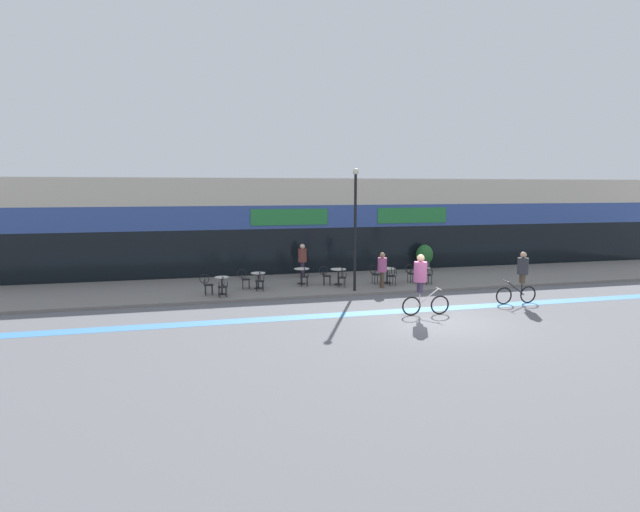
{
  "coord_description": "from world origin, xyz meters",
  "views": [
    {
      "loc": [
        -8.04,
        -15.58,
        4.6
      ],
      "look_at": [
        -2.98,
        5.18,
        1.69
      ],
      "focal_mm": 28.0,
      "sensor_mm": 36.0,
      "label": 1
    }
  ],
  "objects_px": {
    "cafe_chair_5_near": "(428,274)",
    "cafe_chair_0_side": "(207,283)",
    "bistro_table_3": "(338,273)",
    "bistro_table_4": "(387,272)",
    "bistro_table_0": "(222,282)",
    "pedestrian_near_end": "(382,267)",
    "pedestrian_far_end": "(302,257)",
    "cafe_chair_0_near": "(223,285)",
    "cafe_chair_3_side": "(325,274)",
    "cafe_chair_4_near": "(392,275)",
    "planter_pot": "(424,256)",
    "bistro_table_2": "(302,273)",
    "cafe_chair_5_side": "(411,272)",
    "cafe_chair_1_near": "(260,280)",
    "cafe_chair_2_near": "(304,275)",
    "cafe_chair_3_near": "(342,276)",
    "bistro_table_1": "(258,277)",
    "cyclist_1": "(521,274)",
    "lamp_post": "(355,221)",
    "cafe_chair_1_side": "(244,278)",
    "bistro_table_5": "(423,272)",
    "cyclist_0": "(422,280)",
    "cafe_chair_4_side": "(375,273)"
  },
  "relations": [
    {
      "from": "bistro_table_1",
      "to": "cafe_chair_0_side",
      "type": "bearing_deg",
      "value": -158.3
    },
    {
      "from": "cafe_chair_5_near",
      "to": "pedestrian_far_end",
      "type": "bearing_deg",
      "value": 52.68
    },
    {
      "from": "bistro_table_1",
      "to": "bistro_table_3",
      "type": "bearing_deg",
      "value": -0.28
    },
    {
      "from": "cafe_chair_1_side",
      "to": "pedestrian_near_end",
      "type": "height_order",
      "value": "pedestrian_near_end"
    },
    {
      "from": "cafe_chair_5_side",
      "to": "cyclist_1",
      "type": "xyz_separation_m",
      "value": [
        2.69,
        -4.61,
        0.56
      ]
    },
    {
      "from": "bistro_table_2",
      "to": "pedestrian_far_end",
      "type": "height_order",
      "value": "pedestrian_far_end"
    },
    {
      "from": "cafe_chair_0_side",
      "to": "cyclist_0",
      "type": "distance_m",
      "value": 8.98
    },
    {
      "from": "cafe_chair_4_near",
      "to": "cafe_chair_0_near",
      "type": "bearing_deg",
      "value": 92.8
    },
    {
      "from": "cafe_chair_1_side",
      "to": "cyclist_1",
      "type": "height_order",
      "value": "cyclist_1"
    },
    {
      "from": "bistro_table_0",
      "to": "planter_pot",
      "type": "distance_m",
      "value": 11.79
    },
    {
      "from": "cyclist_1",
      "to": "cafe_chair_0_side",
      "type": "bearing_deg",
      "value": -17.17
    },
    {
      "from": "cafe_chair_0_near",
      "to": "cafe_chair_0_side",
      "type": "relative_size",
      "value": 1.0
    },
    {
      "from": "cafe_chair_0_near",
      "to": "cafe_chair_3_side",
      "type": "bearing_deg",
      "value": -79.96
    },
    {
      "from": "bistro_table_0",
      "to": "bistro_table_4",
      "type": "distance_m",
      "value": 7.8
    },
    {
      "from": "bistro_table_5",
      "to": "cafe_chair_3_near",
      "type": "relative_size",
      "value": 0.79
    },
    {
      "from": "cafe_chair_0_near",
      "to": "cafe_chair_4_near",
      "type": "distance_m",
      "value": 7.79
    },
    {
      "from": "cafe_chair_5_near",
      "to": "cafe_chair_0_side",
      "type": "bearing_deg",
      "value": 84.61
    },
    {
      "from": "lamp_post",
      "to": "planter_pot",
      "type": "bearing_deg",
      "value": 39.18
    },
    {
      "from": "bistro_table_0",
      "to": "bistro_table_1",
      "type": "height_order",
      "value": "bistro_table_0"
    },
    {
      "from": "planter_pot",
      "to": "cyclist_0",
      "type": "relative_size",
      "value": 0.63
    },
    {
      "from": "cyclist_1",
      "to": "pedestrian_near_end",
      "type": "bearing_deg",
      "value": -38.95
    },
    {
      "from": "bistro_table_1",
      "to": "bistro_table_2",
      "type": "height_order",
      "value": "bistro_table_2"
    },
    {
      "from": "bistro_table_4",
      "to": "pedestrian_near_end",
      "type": "xyz_separation_m",
      "value": [
        -0.65,
        -1.03,
        0.44
      ]
    },
    {
      "from": "bistro_table_0",
      "to": "pedestrian_near_end",
      "type": "xyz_separation_m",
      "value": [
        7.12,
        -0.29,
        0.43
      ]
    },
    {
      "from": "cafe_chair_1_near",
      "to": "cafe_chair_5_side",
      "type": "relative_size",
      "value": 1.0
    },
    {
      "from": "cafe_chair_2_near",
      "to": "planter_pot",
      "type": "height_order",
      "value": "planter_pot"
    },
    {
      "from": "bistro_table_5",
      "to": "lamp_post",
      "type": "distance_m",
      "value": 4.72
    },
    {
      "from": "bistro_table_3",
      "to": "cafe_chair_3_side",
      "type": "height_order",
      "value": "cafe_chair_3_side"
    },
    {
      "from": "cafe_chair_0_side",
      "to": "cafe_chair_3_side",
      "type": "xyz_separation_m",
      "value": [
        5.4,
        0.89,
        0.0
      ]
    },
    {
      "from": "bistro_table_4",
      "to": "cafe_chair_1_side",
      "type": "relative_size",
      "value": 0.86
    },
    {
      "from": "cafe_chair_0_near",
      "to": "bistro_table_4",
      "type": "bearing_deg",
      "value": -87.81
    },
    {
      "from": "bistro_table_3",
      "to": "lamp_post",
      "type": "distance_m",
      "value": 2.96
    },
    {
      "from": "bistro_table_1",
      "to": "bistro_table_2",
      "type": "xyz_separation_m",
      "value": [
        2.12,
        0.59,
        0.02
      ]
    },
    {
      "from": "cafe_chair_1_near",
      "to": "cafe_chair_4_near",
      "type": "relative_size",
      "value": 1.0
    },
    {
      "from": "bistro_table_4",
      "to": "planter_pot",
      "type": "xyz_separation_m",
      "value": [
        3.39,
        3.09,
        0.25
      ]
    },
    {
      "from": "cafe_chair_4_near",
      "to": "cafe_chair_5_side",
      "type": "distance_m",
      "value": 1.2
    },
    {
      "from": "cafe_chair_4_side",
      "to": "lamp_post",
      "type": "bearing_deg",
      "value": -142.73
    },
    {
      "from": "bistro_table_1",
      "to": "cafe_chair_1_side",
      "type": "bearing_deg",
      "value": 179.7
    },
    {
      "from": "bistro_table_3",
      "to": "bistro_table_4",
      "type": "height_order",
      "value": "bistro_table_3"
    },
    {
      "from": "cafe_chair_3_side",
      "to": "lamp_post",
      "type": "distance_m",
      "value": 3.11
    },
    {
      "from": "cafe_chair_0_near",
      "to": "cafe_chair_4_side",
      "type": "relative_size",
      "value": 1.0
    },
    {
      "from": "bistro_table_1",
      "to": "cafe_chair_0_side",
      "type": "xyz_separation_m",
      "value": [
        -2.27,
        -0.9,
        0.01
      ]
    },
    {
      "from": "cyclist_0",
      "to": "bistro_table_3",
      "type": "bearing_deg",
      "value": 107.96
    },
    {
      "from": "cafe_chair_2_near",
      "to": "cafe_chair_3_near",
      "type": "height_order",
      "value": "same"
    },
    {
      "from": "pedestrian_near_end",
      "to": "pedestrian_far_end",
      "type": "xyz_separation_m",
      "value": [
        -2.93,
        3.6,
        0.05
      ]
    },
    {
      "from": "pedestrian_far_end",
      "to": "cafe_chair_0_near",
      "type": "bearing_deg",
      "value": 41.21
    },
    {
      "from": "cafe_chair_3_side",
      "to": "cafe_chair_0_near",
      "type": "bearing_deg",
      "value": -155.45
    },
    {
      "from": "bistro_table_2",
      "to": "cafe_chair_5_side",
      "type": "bearing_deg",
      "value": -10.52
    },
    {
      "from": "cyclist_1",
      "to": "pedestrian_far_end",
      "type": "distance_m",
      "value": 10.43
    },
    {
      "from": "bistro_table_1",
      "to": "cyclist_0",
      "type": "bearing_deg",
      "value": -47.61
    }
  ]
}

